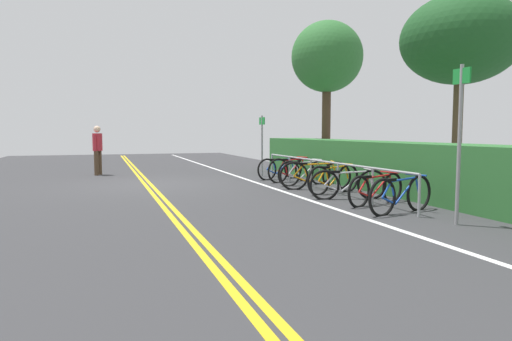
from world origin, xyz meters
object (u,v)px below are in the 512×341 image
sign_post_near (262,139)px  sign_post_far (460,130)px  pedestrian (98,147)px  tree_near_left (327,58)px  bicycle_5 (348,184)px  tree_mid (461,40)px  bicycle_7 (401,195)px  bicycle_4 (334,179)px  bicycle_2 (305,173)px  bike_rack (324,168)px  bicycle_6 (376,189)px  bicycle_1 (292,170)px  bicycle_3 (315,176)px  bicycle_0 (280,169)px

sign_post_near → sign_post_far: (8.54, 0.31, 0.28)m
pedestrian → tree_near_left: tree_near_left is taller
bicycle_5 → sign_post_near: size_ratio=0.86×
tree_mid → tree_near_left: bearing=-167.2°
bicycle_7 → bicycle_4: bearing=177.7°
bicycle_4 → bicycle_7: bearing=-2.3°
bicycle_2 → tree_mid: bearing=64.6°
bike_rack → bicycle_6: size_ratio=4.42×
bicycle_1 → bicycle_3: size_ratio=0.96×
bicycle_6 → bicycle_7: (1.00, -0.13, 0.02)m
bicycle_4 → sign_post_far: 4.16m
bicycle_6 → bicycle_7: bearing=-7.2°
bicycle_0 → bicycle_1: size_ratio=0.98×
bicycle_7 → tree_near_left: size_ratio=0.31×
bicycle_3 → pedestrian: bearing=-138.3°
pedestrian → bike_rack: bearing=40.1°
sign_post_near → tree_mid: tree_mid is taller
bike_rack → pedestrian: pedestrian is taller
bicycle_7 → bicycle_6: bearing=172.8°
bicycle_1 → pedestrian: 6.79m
bicycle_6 → bicycle_7: size_ratio=0.99×
bicycle_2 → bicycle_3: size_ratio=0.98×
bike_rack → bicycle_3: bike_rack is taller
bicycle_1 → bicycle_5: bicycle_1 is taller
tree_near_left → bicycle_7: bearing=-17.8°
bicycle_0 → sign_post_near: bearing=-168.4°
bike_rack → bicycle_0: (-3.08, 0.06, -0.25)m
bicycle_4 → bicycle_0: bearing=-179.7°
bike_rack → sign_post_near: bearing=-177.8°
bike_rack → sign_post_far: size_ratio=2.90×
bicycle_3 → bike_rack: bearing=6.1°
pedestrian → bicycle_7: bearing=29.1°
bicycle_5 → tree_near_left: tree_near_left is taller
bicycle_2 → tree_near_left: 5.67m
bicycle_6 → sign_post_far: size_ratio=0.66×
bicycle_0 → bicycle_2: size_ratio=0.96×
sign_post_far → tree_near_left: size_ratio=0.47×
bicycle_3 → bicycle_7: size_ratio=1.05×
bicycle_3 → bicycle_4: size_ratio=1.08×
bicycle_1 → sign_post_far: sign_post_far is taller
tree_mid → bicycle_1: bearing=-126.2°
sign_post_near → tree_mid: 6.51m
bicycle_1 → bike_rack: bearing=-3.0°
bicycle_6 → tree_mid: size_ratio=0.33×
bicycle_0 → tree_near_left: size_ratio=0.31×
bicycle_7 → sign_post_far: bearing=8.7°
bicycle_0 → bicycle_6: bicycle_0 is taller
bicycle_1 → bicycle_4: 2.69m
bicycle_0 → bicycle_3: 2.69m
pedestrian → bicycle_4: bearing=38.9°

